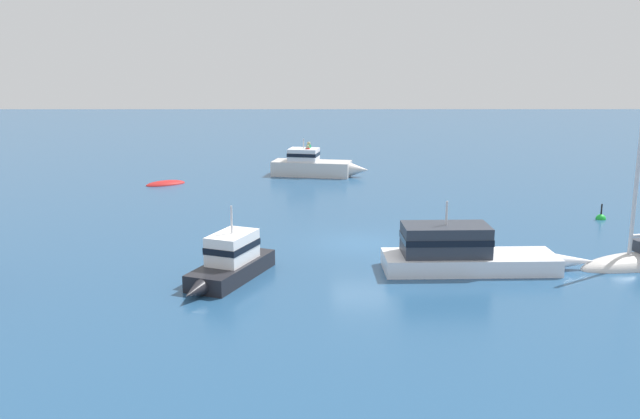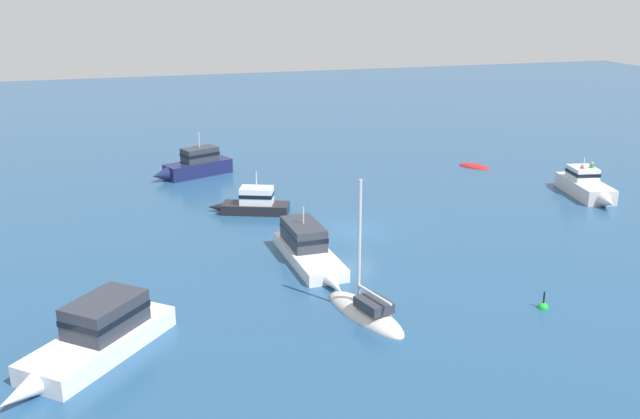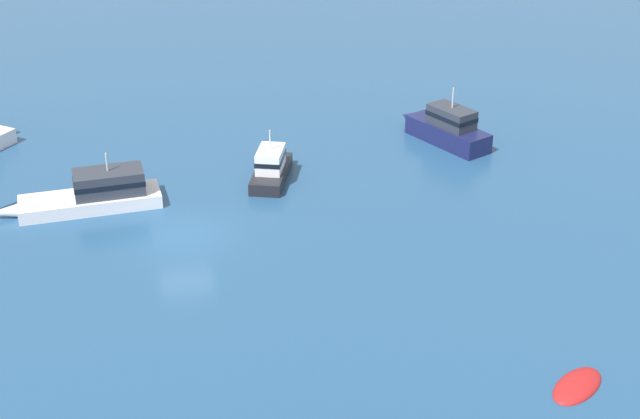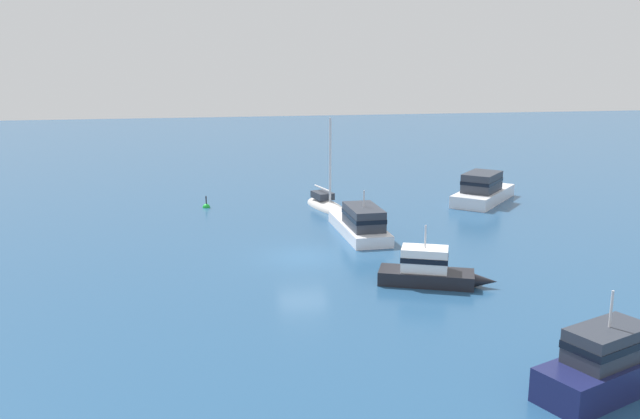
% 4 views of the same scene
% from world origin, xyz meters
% --- Properties ---
extents(ground_plane, '(160.00, 160.00, 0.00)m').
position_xyz_m(ground_plane, '(0.00, 0.00, 0.00)').
color(ground_plane, navy).
extents(motor_cruiser, '(5.26, 3.02, 2.73)m').
position_xyz_m(motor_cruiser, '(-4.92, 5.15, 0.68)').
color(motor_cruiser, black).
rests_on(motor_cruiser, ground).
extents(cabin_cruiser, '(2.29, 8.25, 2.73)m').
position_xyz_m(cabin_cruiser, '(-3.90, -3.66, 0.73)').
color(cabin_cruiser, white).
rests_on(cabin_cruiser, ground).
extents(motor_cruiser_2, '(6.41, 3.70, 3.29)m').
position_xyz_m(motor_cruiser_2, '(-7.27, 15.53, 0.87)').
color(motor_cruiser_2, '#191E4C').
rests_on(motor_cruiser_2, ground).
extents(tender, '(2.51, 2.88, 0.49)m').
position_xyz_m(tender, '(14.47, 11.79, 0.00)').
color(tender, '#B21E1E').
rests_on(tender, ground).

